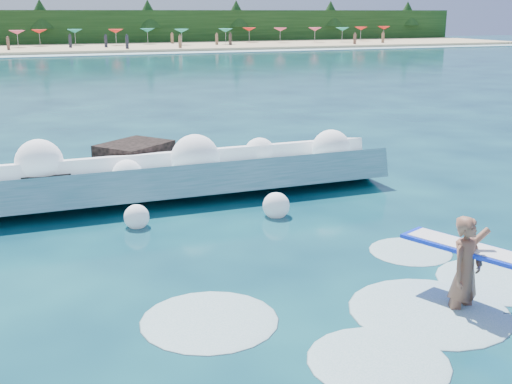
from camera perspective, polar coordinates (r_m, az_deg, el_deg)
ground at (r=11.45m, az=-3.40°, el=-9.09°), size 200.00×200.00×0.00m
beach at (r=88.09m, az=-19.66°, el=11.87°), size 140.00×20.00×0.40m
wet_band at (r=77.12m, az=-19.31°, el=11.35°), size 140.00×5.00×0.08m
treeline at (r=97.99m, az=-20.03°, el=13.49°), size 140.00×4.00×5.00m
breaking_wave at (r=17.10m, az=-14.76°, el=0.61°), size 16.32×2.62×1.41m
rock_cluster at (r=18.39m, az=-19.87°, el=1.02°), size 8.25×3.29×1.34m
surfer_with_board at (r=11.22m, az=18.37°, el=-6.46°), size 1.60×3.06×1.95m
wave_spray at (r=16.80m, az=-15.48°, el=1.85°), size 14.61×4.23×1.94m
surf_foam at (r=11.31m, az=13.13°, el=-9.83°), size 8.74×5.40×0.13m
beach_umbrellas at (r=89.92m, az=-19.95°, el=13.22°), size 112.46×6.55×0.50m
beachgoers at (r=85.02m, az=-19.20°, el=12.43°), size 103.67×13.19×1.94m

